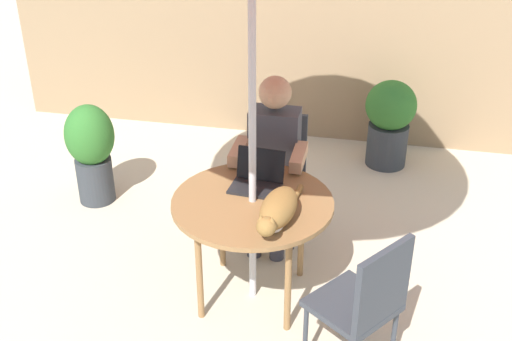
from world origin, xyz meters
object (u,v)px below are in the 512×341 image
object	(u,v)px
patio_table	(253,209)
chair_occupied	(276,165)
potted_plant_near_fence	(390,120)
cat	(277,210)
person_seated	(273,154)
chair_empty	(366,300)
potted_plant_by_chair	(91,149)
laptop	(258,176)

from	to	relation	value
patio_table	chair_occupied	size ratio (longest dim) A/B	1.09
chair_occupied	potted_plant_near_fence	bearing A→B (deg)	56.91
patio_table	cat	size ratio (longest dim) A/B	1.50
person_seated	potted_plant_near_fence	bearing A→B (deg)	60.09
person_seated	chair_empty	bearing A→B (deg)	-58.78
patio_table	potted_plant_near_fence	distance (m)	2.15
person_seated	chair_occupied	bearing A→B (deg)	90.00
chair_empty	potted_plant_near_fence	distance (m)	2.52
chair_occupied	potted_plant_by_chair	size ratio (longest dim) A/B	1.09
chair_empty	laptop	xyz separation A→B (m)	(-0.72, 0.73, 0.25)
potted_plant_near_fence	chair_occupied	bearing A→B (deg)	-123.09
cat	person_seated	bearing A→B (deg)	102.31
person_seated	patio_table	bearing A→B (deg)	-90.00
laptop	cat	world-z (taller)	laptop
patio_table	chair_empty	bearing A→B (deg)	-36.69
potted_plant_near_fence	patio_table	bearing A→B (deg)	-111.21
laptop	patio_table	bearing A→B (deg)	-87.43
chair_empty	potted_plant_by_chair	xyz separation A→B (m)	(-2.18, 1.43, -0.06)
patio_table	person_seated	bearing A→B (deg)	90.00
patio_table	cat	distance (m)	0.31
laptop	potted_plant_by_chair	xyz separation A→B (m)	(-1.46, 0.70, -0.32)
potted_plant_near_fence	chair_empty	bearing A→B (deg)	-91.30
person_seated	cat	size ratio (longest dim) A/B	1.90
cat	potted_plant_near_fence	distance (m)	2.30
patio_table	potted_plant_near_fence	xyz separation A→B (m)	(0.77, 1.99, -0.23)
potted_plant_by_chair	laptop	bearing A→B (deg)	-25.67
potted_plant_near_fence	laptop	bearing A→B (deg)	-113.50
cat	potted_plant_near_fence	world-z (taller)	cat
potted_plant_near_fence	potted_plant_by_chair	xyz separation A→B (m)	(-2.24, -1.09, 0.03)
person_seated	cat	bearing A→B (deg)	-77.69
chair_occupied	cat	world-z (taller)	chair_occupied
patio_table	laptop	world-z (taller)	laptop
potted_plant_by_chair	cat	bearing A→B (deg)	-33.63
patio_table	potted_plant_by_chair	distance (m)	1.73
patio_table	chair_empty	world-z (taller)	chair_empty
patio_table	potted_plant_near_fence	world-z (taller)	potted_plant_near_fence
chair_occupied	potted_plant_near_fence	xyz separation A→B (m)	(0.77, 1.18, -0.10)
cat	potted_plant_by_chair	size ratio (longest dim) A/B	0.79
person_seated	potted_plant_by_chair	xyz separation A→B (m)	(-1.47, 0.25, -0.23)
patio_table	chair_empty	distance (m)	0.90
potted_plant_by_chair	chair_empty	bearing A→B (deg)	-33.18
chair_occupied	person_seated	bearing A→B (deg)	-90.00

